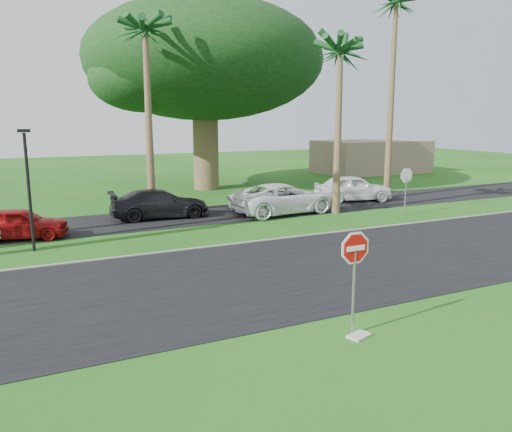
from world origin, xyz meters
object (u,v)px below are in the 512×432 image
at_px(stop_sign_near, 355,262).
at_px(car_red, 19,224).
at_px(stop_sign_far, 406,182).
at_px(car_pickup, 353,188).
at_px(car_minivan, 283,199).
at_px(car_dark, 160,204).

relative_size(stop_sign_near, car_red, 0.67).
bearing_deg(stop_sign_far, car_red, -8.72).
bearing_deg(car_pickup, car_minivan, 119.94).
bearing_deg(car_minivan, stop_sign_near, 152.17).
relative_size(stop_sign_near, car_dark, 0.52).
relative_size(car_dark, car_pickup, 1.06).
bearing_deg(stop_sign_near, car_pickup, 53.47).
height_order(stop_sign_far, car_minivan, stop_sign_far).
xyz_separation_m(stop_sign_near, car_red, (-6.94, 13.83, -1.11)).
height_order(stop_sign_near, car_minivan, stop_sign_near).
bearing_deg(stop_sign_far, car_dark, -21.93).
distance_m(car_red, car_dark, 6.83).
xyz_separation_m(stop_sign_near, stop_sign_far, (11.50, 11.00, 0.00)).
relative_size(car_red, car_pickup, 0.82).
relative_size(stop_sign_far, car_minivan, 0.46).
bearing_deg(car_dark, stop_sign_near, -174.69).
bearing_deg(car_dark, car_pickup, -85.82).
distance_m(stop_sign_near, car_dark, 15.83).
bearing_deg(car_red, car_pickup, -69.41).
xyz_separation_m(car_red, car_pickup, (18.69, 2.03, 0.14)).
bearing_deg(car_dark, car_red, 110.56).
xyz_separation_m(stop_sign_far, car_minivan, (-5.60, 3.17, -0.97)).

